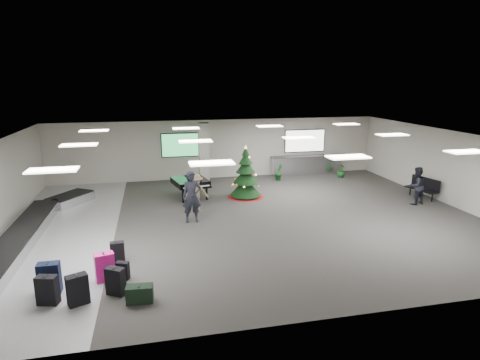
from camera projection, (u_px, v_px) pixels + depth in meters
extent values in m
plane|color=#33312F|center=(248.00, 219.00, 15.77)|extent=(18.00, 18.00, 0.00)
cube|color=#ACA99D|center=(219.00, 149.00, 22.00)|extent=(18.00, 0.02, 3.20)
cube|color=#ACA99D|center=(324.00, 255.00, 8.75)|extent=(18.00, 0.02, 3.20)
cube|color=#ACA99D|center=(451.00, 168.00, 17.25)|extent=(0.02, 14.00, 3.20)
cube|color=silver|center=(249.00, 138.00, 14.98)|extent=(18.00, 14.00, 0.02)
cube|color=gray|center=(58.00, 233.00, 14.31)|extent=(4.00, 14.00, 0.01)
cube|color=#A59F97|center=(204.00, 154.00, 20.47)|extent=(0.50, 0.50, 3.20)
cube|color=green|center=(182.00, 145.00, 21.47)|extent=(2.20, 0.08, 1.30)
cube|color=white|center=(305.00, 141.00, 22.93)|extent=(2.40, 0.08, 1.30)
cube|color=white|center=(52.00, 170.00, 9.96)|extent=(1.20, 0.60, 0.04)
cube|color=white|center=(79.00, 145.00, 13.75)|extent=(1.20, 0.60, 0.04)
cube|color=white|center=(94.00, 131.00, 17.53)|extent=(1.20, 0.60, 0.04)
cube|color=white|center=(212.00, 163.00, 10.79)|extent=(1.20, 0.60, 0.04)
cube|color=white|center=(195.00, 141.00, 14.58)|extent=(1.20, 0.60, 0.04)
cube|color=white|center=(186.00, 128.00, 18.37)|extent=(1.20, 0.60, 0.04)
cube|color=white|center=(348.00, 157.00, 11.63)|extent=(1.20, 0.60, 0.04)
cube|color=white|center=(299.00, 138.00, 15.42)|extent=(1.20, 0.60, 0.04)
cube|color=white|center=(270.00, 126.00, 19.20)|extent=(1.20, 0.60, 0.04)
cube|color=white|center=(466.00, 152.00, 12.46)|extent=(1.20, 0.60, 0.04)
cube|color=white|center=(392.00, 135.00, 16.25)|extent=(1.20, 0.60, 0.04)
cube|color=white|center=(346.00, 124.00, 20.04)|extent=(1.20, 0.60, 0.04)
cube|color=silver|center=(18.00, 241.00, 13.11)|extent=(1.00, 8.00, 0.38)
cube|color=black|center=(17.00, 235.00, 13.06)|extent=(0.95, 7.90, 0.05)
cube|color=silver|center=(70.00, 199.00, 17.63)|extent=(1.97, 2.21, 0.38)
cube|color=black|center=(70.00, 195.00, 17.58)|extent=(1.87, 2.10, 0.05)
cube|color=silver|center=(306.00, 165.00, 22.98)|extent=(4.00, 0.60, 1.05)
cube|color=#333235|center=(306.00, 156.00, 22.85)|extent=(4.05, 0.65, 0.04)
cube|color=black|center=(78.00, 290.00, 9.70)|extent=(0.56, 0.45, 0.77)
cube|color=black|center=(76.00, 275.00, 9.60)|extent=(0.10, 0.16, 0.02)
cube|color=black|center=(116.00, 281.00, 10.15)|extent=(0.53, 0.45, 0.72)
cube|color=black|center=(114.00, 268.00, 10.06)|extent=(0.10, 0.14, 0.02)
cube|color=#DE1C8C|center=(105.00, 267.00, 10.84)|extent=(0.56, 0.41, 0.79)
cube|color=black|center=(103.00, 253.00, 10.74)|extent=(0.08, 0.17, 0.02)
cube|color=black|center=(118.00, 252.00, 12.03)|extent=(0.42, 0.24, 0.61)
cube|color=black|center=(117.00, 242.00, 11.95)|extent=(0.04, 0.14, 0.02)
cube|color=black|center=(49.00, 278.00, 10.21)|extent=(0.53, 0.31, 0.82)
cube|color=black|center=(48.00, 263.00, 10.11)|extent=(0.03, 0.19, 0.02)
cube|color=black|center=(48.00, 290.00, 9.71)|extent=(0.54, 0.38, 0.74)
cube|color=black|center=(46.00, 276.00, 9.61)|extent=(0.07, 0.16, 0.02)
cube|color=black|center=(140.00, 294.00, 9.84)|extent=(0.67, 0.38, 0.43)
cube|color=black|center=(139.00, 285.00, 9.78)|extent=(0.05, 0.20, 0.02)
cube|color=black|center=(123.00, 271.00, 10.96)|extent=(0.39, 0.29, 0.50)
cube|color=black|center=(122.00, 262.00, 10.89)|extent=(0.06, 0.11, 0.02)
cone|color=#661309|center=(245.00, 196.00, 18.68)|extent=(1.71, 1.71, 0.11)
cylinder|color=#3F2819|center=(246.00, 192.00, 18.64)|extent=(0.11, 0.11, 0.45)
cone|color=black|center=(246.00, 187.00, 18.57)|extent=(1.44, 1.44, 0.81)
cone|color=black|center=(246.00, 175.00, 18.44)|extent=(1.17, 1.17, 0.72)
cone|color=black|center=(246.00, 166.00, 18.33)|extent=(0.90, 0.90, 0.63)
cone|color=black|center=(246.00, 158.00, 18.24)|extent=(0.63, 0.63, 0.54)
cone|color=black|center=(246.00, 151.00, 18.16)|extent=(0.36, 0.36, 0.41)
cone|color=#FFE566|center=(246.00, 147.00, 18.11)|extent=(0.14, 0.14, 0.16)
cube|color=black|center=(190.00, 182.00, 18.38)|extent=(1.75, 1.89, 0.26)
cube|color=black|center=(196.00, 188.00, 17.63)|extent=(1.37, 0.57, 0.09)
cube|color=white|center=(197.00, 187.00, 17.59)|extent=(1.20, 0.39, 0.02)
cube|color=black|center=(195.00, 181.00, 17.77)|extent=(0.64, 0.17, 0.20)
cylinder|color=black|center=(183.00, 196.00, 17.69)|extent=(0.09, 0.09, 0.63)
cylinder|color=black|center=(207.00, 193.00, 18.15)|extent=(0.09, 0.09, 0.63)
cylinder|color=black|center=(186.00, 188.00, 19.06)|extent=(0.09, 0.09, 0.63)
cube|color=black|center=(421.00, 189.00, 18.36)|extent=(0.85, 1.59, 0.06)
cylinder|color=black|center=(430.00, 198.00, 17.84)|extent=(0.06, 0.06, 0.40)
cylinder|color=black|center=(413.00, 190.00, 18.99)|extent=(0.06, 0.06, 0.40)
cube|color=black|center=(427.00, 183.00, 18.34)|extent=(0.41, 1.49, 0.51)
imported|color=black|center=(192.00, 197.00, 15.20)|extent=(0.74, 0.50, 1.99)
imported|color=#7C6C4C|center=(196.00, 193.00, 16.51)|extent=(1.11, 0.75, 1.58)
imported|color=black|center=(416.00, 186.00, 17.38)|extent=(0.93, 0.80, 1.67)
imported|color=#15431A|center=(278.00, 172.00, 21.64)|extent=(0.58, 0.62, 0.89)
imported|color=#15431A|center=(341.00, 170.00, 22.35)|extent=(0.58, 0.58, 0.78)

